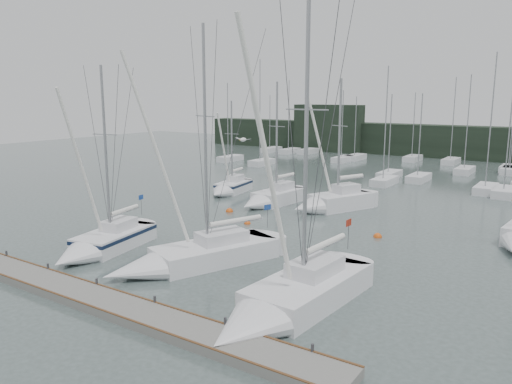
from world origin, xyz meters
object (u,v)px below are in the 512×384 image
Objects in this scene: sailboat_mid_a at (229,189)px; sailboat_mid_c at (328,203)px; sailboat_near_center at (180,260)px; sailboat_near_left at (99,245)px; sailboat_near_right at (283,305)px; buoy_a at (247,224)px; sailboat_mid_b at (269,199)px; buoy_b at (377,237)px; buoy_c at (229,212)px.

sailboat_mid_c is (11.37, -1.13, 0.10)m from sailboat_mid_a.
sailboat_near_center is 17.85m from sailboat_mid_c.
sailboat_near_left is at bearing -151.22° from sailboat_near_center.
buoy_a is (-10.51, 12.52, -0.58)m from sailboat_near_right.
buoy_b is at bearing -14.31° from sailboat_mid_b.
sailboat_mid_b is (-12.54, 18.88, -0.02)m from sailboat_near_right.
buoy_a is at bearing -65.82° from sailboat_mid_b.
sailboat_near_left reaches higher than buoy_a.
sailboat_near_left reaches higher than sailboat_mid_a.
sailboat_near_left is 1.26× the size of sailboat_mid_a.
sailboat_mid_c reaches higher than buoy_a.
sailboat_mid_c is (5.21, 1.12, 0.07)m from sailboat_mid_b.
sailboat_near_center is at bearing 169.38° from sailboat_near_right.
sailboat_mid_a is at bearing 133.58° from buoy_a.
sailboat_near_left is 20.23m from sailboat_mid_a.
buoy_b is (11.59, -4.38, -0.56)m from sailboat_mid_b.
buoy_b is at bearing 11.68° from buoy_a.
sailboat_near_right is at bearing -16.19° from sailboat_near_left.
sailboat_near_left is 24.71× the size of buoy_a.
sailboat_mid_b is at bearing 74.94° from sailboat_near_left.
sailboat_near_left is 20.79× the size of buoy_b.
sailboat_near_center is at bearing -67.11° from sailboat_mid_c.
buoy_a is at bearing 62.21° from sailboat_near_left.
buoy_c is at bearing 137.66° from sailboat_near_right.
sailboat_mid_c is (6.67, 18.55, 0.09)m from sailboat_near_left.
sailboat_mid_a is at bearing 141.52° from sailboat_near_center.
buoy_c is at bearing 137.37° from sailboat_near_center.
sailboat_mid_c is 23.71× the size of buoy_a.
sailboat_mid_c is 18.90× the size of buoy_c.
sailboat_near_left is at bearing -88.36° from sailboat_mid_b.
sailboat_near_center is 21.79m from sailboat_mid_a.
sailboat_near_center is 0.95× the size of sailboat_near_right.
sailboat_mid_b is at bearing 107.77° from buoy_a.
buoy_c is (-1.50, -3.89, -0.56)m from sailboat_mid_b.
buoy_b is (17.74, -6.63, -0.53)m from sailboat_mid_a.
sailboat_mid_b is 18.50× the size of buoy_c.
buoy_b is (13.04, 13.05, -0.54)m from sailboat_near_left.
buoy_a is 0.84× the size of buoy_b.
sailboat_near_right is (7.98, -2.16, 0.06)m from sailboat_near_center.
sailboat_mid_b is 12.40m from buoy_b.
buoy_a is 4.32m from buoy_c.
sailboat_near_left is 19.70× the size of buoy_c.
sailboat_near_center is 8.26m from sailboat_near_right.
buoy_a is at bearing -55.16° from sailboat_mid_a.
sailboat_mid_c is 19.94× the size of buoy_b.
sailboat_mid_b is 23.20× the size of buoy_a.
sailboat_mid_c is at bearing 114.65° from sailboat_near_right.
buoy_b is at bearing 98.28° from sailboat_near_right.
sailboat_near_right is (14.00, -1.45, 0.04)m from sailboat_near_left.
sailboat_near_center is at bearing -68.32° from sailboat_mid_b.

